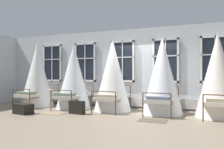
# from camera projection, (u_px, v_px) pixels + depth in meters

# --- Properties ---
(ground) EXTENTS (24.31, 24.31, 0.00)m
(ground) POSITION_uv_depth(u_px,v_px,m) (136.00, 112.00, 8.16)
(ground) COLOR gray
(back_wall_with_windows) EXTENTS (13.16, 0.10, 3.16)m
(back_wall_with_windows) POSITION_uv_depth(u_px,v_px,m) (144.00, 68.00, 9.18)
(back_wall_with_windows) COLOR silver
(back_wall_with_windows) RESTS_ON ground
(window_bank) EXTENTS (9.60, 0.10, 2.63)m
(window_bank) POSITION_uv_depth(u_px,v_px,m) (143.00, 82.00, 9.07)
(window_bank) COLOR black
(window_bank) RESTS_ON ground
(cot_first) EXTENTS (1.38, 1.84, 2.67)m
(cot_first) POSITION_uv_depth(u_px,v_px,m) (37.00, 75.00, 9.75)
(cot_first) COLOR #4C3323
(cot_first) RESTS_ON ground
(cot_second) EXTENTS (1.38, 1.83, 2.51)m
(cot_second) POSITION_uv_depth(u_px,v_px,m) (74.00, 77.00, 9.11)
(cot_second) COLOR #4C3323
(cot_second) RESTS_ON ground
(cot_third) EXTENTS (1.38, 1.84, 2.63)m
(cot_third) POSITION_uv_depth(u_px,v_px,m) (113.00, 76.00, 8.51)
(cot_third) COLOR #4C3323
(cot_third) RESTS_ON ground
(cot_fourth) EXTENTS (1.38, 1.83, 2.60)m
(cot_fourth) POSITION_uv_depth(u_px,v_px,m) (162.00, 76.00, 7.81)
(cot_fourth) COLOR #4C3323
(cot_fourth) RESTS_ON ground
(cot_fifth) EXTENTS (1.38, 1.82, 2.64)m
(cot_fifth) POSITION_uv_depth(u_px,v_px,m) (218.00, 76.00, 7.17)
(cot_fifth) COLOR #4C3323
(cot_fifth) RESTS_ON ground
(rug_second) EXTENTS (0.82, 0.59, 0.01)m
(rug_second) POSITION_uv_depth(u_px,v_px,m) (53.00, 113.00, 7.91)
(rug_second) COLOR #8E7A5B
(rug_second) RESTS_ON ground
(rug_fourth) EXTENTS (0.80, 0.56, 0.01)m
(rug_fourth) POSITION_uv_depth(u_px,v_px,m) (153.00, 121.00, 6.62)
(rug_fourth) COLOR brown
(rug_fourth) RESTS_ON ground
(suitcase_dark) EXTENTS (0.58, 0.29, 0.47)m
(suitcase_dark) POSITION_uv_depth(u_px,v_px,m) (77.00, 107.00, 7.79)
(suitcase_dark) COLOR black
(suitcase_dark) RESTS_ON ground
(travel_trunk) EXTENTS (0.71, 0.52, 0.34)m
(travel_trunk) POSITION_uv_depth(u_px,v_px,m) (23.00, 109.00, 7.81)
(travel_trunk) COLOR black
(travel_trunk) RESTS_ON ground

